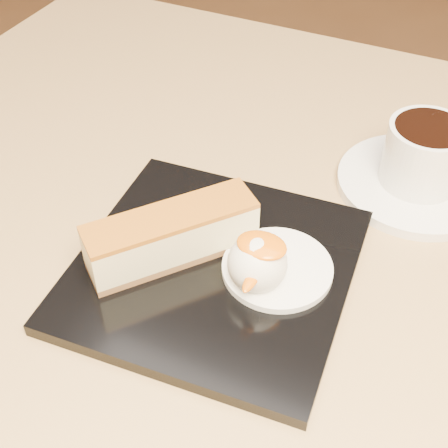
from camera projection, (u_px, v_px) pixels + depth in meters
The scene contains 9 objects.
table at pixel (199, 330), 0.67m from camera, with size 0.80×0.80×0.72m.
dessert_plate at pixel (214, 269), 0.52m from camera, with size 0.22×0.22×0.01m, color black.
cheesecake at pixel (172, 236), 0.50m from camera, with size 0.12×0.13×0.05m.
cream_smear at pixel (277, 268), 0.50m from camera, with size 0.09×0.09×0.01m, color white.
ice_cream_scoop at pixel (257, 263), 0.48m from camera, with size 0.05×0.05×0.05m, color white.
mango_sauce at pixel (262, 245), 0.47m from camera, with size 0.04×0.03×0.01m, color orange.
mint_sprig at pixel (256, 235), 0.53m from camera, with size 0.03×0.02×0.00m.
saucer at pixel (416, 184), 0.60m from camera, with size 0.15×0.15×0.01m, color white.
coffee_cup at pixel (426, 154), 0.57m from camera, with size 0.10×0.07×0.06m.
Camera 1 is at (0.20, -0.36, 1.11)m, focal length 50.00 mm.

